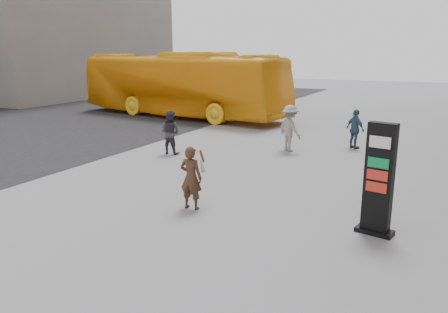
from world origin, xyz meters
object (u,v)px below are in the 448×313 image
at_px(bus, 181,84).
at_px(pedestrian_c, 355,129).
at_px(info_pylon, 379,180).
at_px(woman, 191,177).
at_px(pedestrian_b, 290,128).
at_px(pedestrian_a, 170,132).

relative_size(bus, pedestrian_c, 8.55).
relative_size(info_pylon, pedestrian_c, 1.53).
bearing_deg(woman, pedestrian_c, -107.37).
distance_m(woman, pedestrian_c, 8.75).
bearing_deg(bus, woman, -138.93).
bearing_deg(woman, info_pylon, -176.55).
relative_size(woman, pedestrian_b, 0.88).
height_order(pedestrian_a, pedestrian_c, pedestrian_a).
height_order(info_pylon, pedestrian_b, info_pylon).
xyz_separation_m(woman, bus, (-8.42, 12.76, 1.02)).
height_order(info_pylon, bus, bus).
bearing_deg(pedestrian_c, bus, 14.21).
height_order(info_pylon, pedestrian_a, info_pylon).
height_order(woman, bus, bus).
bearing_deg(info_pylon, bus, 146.58).
distance_m(info_pylon, pedestrian_a, 8.81).
height_order(woman, pedestrian_c, woman).
bearing_deg(pedestrian_b, woman, 123.84).
xyz_separation_m(info_pylon, bus, (-12.55, 12.29, 0.65)).
distance_m(woman, pedestrian_a, 5.85).
relative_size(pedestrian_b, pedestrian_c, 1.14).
xyz_separation_m(woman, pedestrian_c, (2.17, 8.47, -0.02)).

